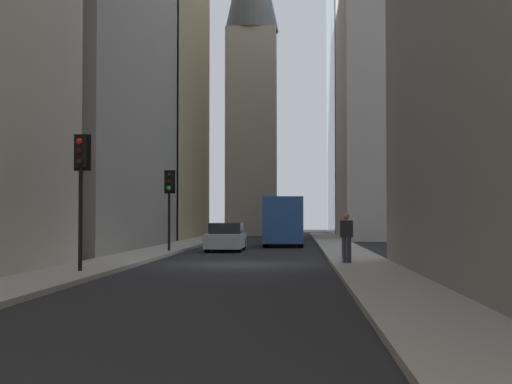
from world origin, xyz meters
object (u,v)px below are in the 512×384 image
(delivery_truck, at_px, (284,221))
(traffic_light_midblock, at_px, (169,191))
(pedestrian, at_px, (346,236))
(discarded_bottle, at_px, (342,260))
(traffic_light_foreground, at_px, (81,170))
(sedan_silver, at_px, (226,238))

(delivery_truck, bearing_deg, traffic_light_midblock, 150.01)
(pedestrian, distance_m, discarded_bottle, 0.85)
(pedestrian, bearing_deg, traffic_light_foreground, 116.97)
(traffic_light_foreground, xyz_separation_m, discarded_bottle, (4.10, -7.99, -2.89))
(traffic_light_midblock, distance_m, discarded_bottle, 11.62)
(delivery_truck, relative_size, traffic_light_midblock, 1.71)
(discarded_bottle, bearing_deg, pedestrian, -74.79)
(discarded_bottle, bearing_deg, sedan_silver, 24.70)
(sedan_silver, relative_size, pedestrian, 2.48)
(traffic_light_midblock, height_order, pedestrian, traffic_light_midblock)
(traffic_light_foreground, bearing_deg, pedestrian, -63.03)
(traffic_light_foreground, bearing_deg, sedan_silver, -10.49)
(delivery_truck, bearing_deg, sedan_silver, 155.75)
(delivery_truck, xyz_separation_m, traffic_light_foreground, (-21.53, 5.64, 1.68))
(traffic_light_midblock, bearing_deg, sedan_silver, -40.64)
(pedestrian, height_order, discarded_bottle, pedestrian)
(traffic_light_midblock, bearing_deg, delivery_truck, -29.99)
(traffic_light_midblock, bearing_deg, traffic_light_foreground, 178.02)
(sedan_silver, bearing_deg, traffic_light_midblock, 139.36)
(delivery_truck, relative_size, traffic_light_foreground, 1.58)
(sedan_silver, relative_size, traffic_light_midblock, 1.14)
(traffic_light_midblock, bearing_deg, pedestrian, -137.35)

